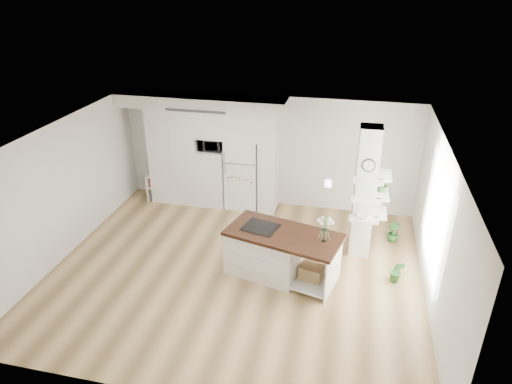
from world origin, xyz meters
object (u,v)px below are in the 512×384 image
at_px(kitchen_island, 271,251).
at_px(floor_plant_a, 397,271).
at_px(bookshelf, 161,189).
at_px(refrigerator, 243,173).

relative_size(kitchen_island, floor_plant_a, 4.70).
bearing_deg(bookshelf, floor_plant_a, -29.67).
height_order(bookshelf, floor_plant_a, bookshelf).
distance_m(kitchen_island, bookshelf, 4.06).
distance_m(refrigerator, kitchen_island, 2.87).
relative_size(refrigerator, kitchen_island, 0.77).
distance_m(refrigerator, bookshelf, 2.16).
relative_size(kitchen_island, bookshelf, 3.21).
height_order(refrigerator, floor_plant_a, refrigerator).
relative_size(bookshelf, floor_plant_a, 1.46).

